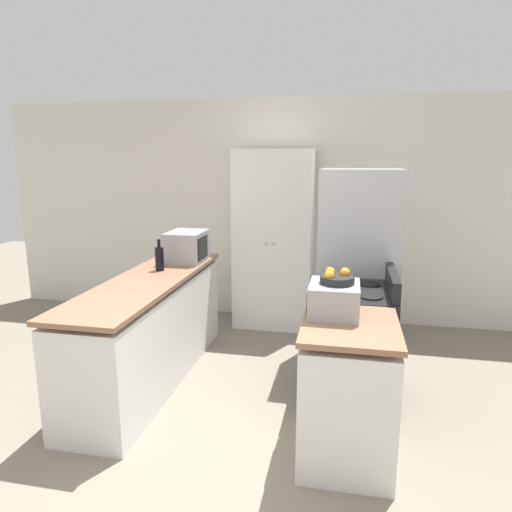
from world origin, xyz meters
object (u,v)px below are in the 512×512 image
toaster_oven (334,299)px  microwave (187,246)px  refrigerator (357,268)px  pantry_cabinet (274,240)px  stove (351,344)px  fruit_bowl (336,278)px  wine_bottle (159,258)px

toaster_oven → microwave: bearing=138.3°
refrigerator → toaster_oven: size_ratio=4.85×
refrigerator → toaster_oven: bearing=-97.1°
pantry_cabinet → stove: size_ratio=1.88×
pantry_cabinet → fruit_bowl: size_ratio=9.09×
pantry_cabinet → toaster_oven: bearing=-70.9°
stove → refrigerator: 0.88m
stove → wine_bottle: size_ratio=3.70×
toaster_oven → pantry_cabinet: bearing=109.1°
stove → refrigerator: refrigerator is taller
pantry_cabinet → refrigerator: (0.93, -0.81, -0.10)m
pantry_cabinet → stove: pantry_cabinet is taller
toaster_oven → fruit_bowl: bearing=51.3°
pantry_cabinet → toaster_oven: (0.76, -2.18, 0.01)m
stove → wine_bottle: wine_bottle is taller
stove → wine_bottle: bearing=170.4°
refrigerator → wine_bottle: size_ratio=6.30×
refrigerator → toaster_oven: refrigerator is taller
pantry_cabinet → wine_bottle: (-0.85, -1.27, 0.02)m
pantry_cabinet → stove: 1.88m
microwave → toaster_oven: microwave is taller
microwave → stove: bearing=-23.7°
stove → microwave: microwave is taller
pantry_cabinet → stove: (0.89, -1.56, -0.55)m
pantry_cabinet → fruit_bowl: bearing=-70.5°
microwave → pantry_cabinet: bearing=48.9°
pantry_cabinet → refrigerator: pantry_cabinet is taller
pantry_cabinet → wine_bottle: pantry_cabinet is taller
pantry_cabinet → fruit_bowl: 2.30m
microwave → fruit_bowl: (1.51, -1.32, 0.10)m
microwave → fruit_bowl: fruit_bowl is taller
microwave → fruit_bowl: size_ratio=2.04×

